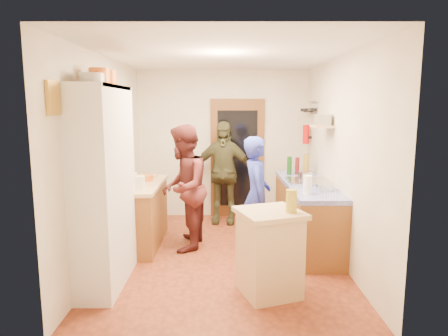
{
  "coord_description": "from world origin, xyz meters",
  "views": [
    {
      "loc": [
        0.01,
        -5.08,
        1.98
      ],
      "look_at": [
        0.01,
        0.15,
        1.16
      ],
      "focal_mm": 32.0,
      "sensor_mm": 36.0,
      "label": 1
    }
  ],
  "objects_px": {
    "person_left": "(186,187)",
    "person_back": "(224,173)",
    "right_counter_base": "(306,215)",
    "island_base": "(269,255)",
    "person_hob": "(259,196)",
    "hutch_body": "(104,187)"
  },
  "relations": [
    {
      "from": "person_hob",
      "to": "island_base",
      "type": "bearing_deg",
      "value": 178.96
    },
    {
      "from": "right_counter_base",
      "to": "island_base",
      "type": "height_order",
      "value": "island_base"
    },
    {
      "from": "hutch_body",
      "to": "right_counter_base",
      "type": "xyz_separation_m",
      "value": [
        2.5,
        1.3,
        -0.68
      ]
    },
    {
      "from": "island_base",
      "to": "person_back",
      "type": "relative_size",
      "value": 0.5
    },
    {
      "from": "person_left",
      "to": "person_back",
      "type": "bearing_deg",
      "value": 161.95
    },
    {
      "from": "person_back",
      "to": "hutch_body",
      "type": "bearing_deg",
      "value": -112.16
    },
    {
      "from": "person_left",
      "to": "person_back",
      "type": "distance_m",
      "value": 1.32
    },
    {
      "from": "right_counter_base",
      "to": "island_base",
      "type": "distance_m",
      "value": 1.73
    },
    {
      "from": "right_counter_base",
      "to": "person_hob",
      "type": "distance_m",
      "value": 0.9
    },
    {
      "from": "right_counter_base",
      "to": "person_back",
      "type": "relative_size",
      "value": 1.27
    },
    {
      "from": "hutch_body",
      "to": "person_left",
      "type": "bearing_deg",
      "value": 55.12
    },
    {
      "from": "person_left",
      "to": "right_counter_base",
      "type": "bearing_deg",
      "value": 100.58
    },
    {
      "from": "person_hob",
      "to": "person_back",
      "type": "bearing_deg",
      "value": 16.96
    },
    {
      "from": "island_base",
      "to": "person_hob",
      "type": "xyz_separation_m",
      "value": [
        -0.01,
        1.2,
        0.36
      ]
    },
    {
      "from": "hutch_body",
      "to": "right_counter_base",
      "type": "height_order",
      "value": "hutch_body"
    },
    {
      "from": "person_back",
      "to": "person_left",
      "type": "bearing_deg",
      "value": -106.11
    },
    {
      "from": "person_hob",
      "to": "person_left",
      "type": "distance_m",
      "value": 1.02
    },
    {
      "from": "person_hob",
      "to": "person_left",
      "type": "relative_size",
      "value": 0.92
    },
    {
      "from": "hutch_body",
      "to": "right_counter_base",
      "type": "bearing_deg",
      "value": 27.47
    },
    {
      "from": "hutch_body",
      "to": "person_left",
      "type": "xyz_separation_m",
      "value": [
        0.79,
        1.13,
        -0.23
      ]
    },
    {
      "from": "person_left",
      "to": "hutch_body",
      "type": "bearing_deg",
      "value": -29.87
    },
    {
      "from": "hutch_body",
      "to": "person_hob",
      "type": "relative_size",
      "value": 1.39
    }
  ]
}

